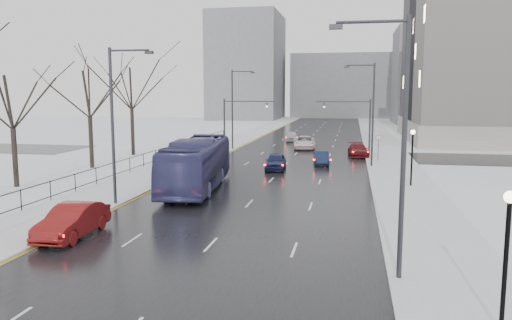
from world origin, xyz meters
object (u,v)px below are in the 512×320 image
Objects in this scene: tree_park_d at (92,169)px; sedan_center_far at (292,136)px; mast_signal_right at (360,120)px; streetlight_l_far at (234,105)px; no_uturn_sign at (379,140)px; streetlight_r_mid at (371,109)px; tree_park_e at (133,156)px; mast_signal_left at (233,119)px; tree_park_c at (17,188)px; sedan_left_near at (73,221)px; streetlight_l_near at (116,118)px; sedan_right_near at (321,158)px; streetlight_r_near at (398,136)px; sedan_center_near at (276,161)px; sedan_right_far at (358,150)px; lamppost_r_near at (507,241)px; lamppost_r_mid at (412,149)px; sedan_right_cross at (305,142)px; bus at (197,164)px.

tree_park_d reaches higher than sedan_center_far.
streetlight_l_far is at bearing 165.52° from mast_signal_right.
streetlight_r_mid is at bearing -104.48° from no_uturn_sign.
mast_signal_left is (10.87, 4.00, 4.11)m from tree_park_e.
sedan_left_near is at bearing -44.28° from tree_park_c.
tree_park_c reaches higher than sedan_left_near.
streetlight_l_near is at bearing -67.31° from tree_park_e.
streetlight_l_near reaches higher than no_uturn_sign.
streetlight_r_near is at bearing -88.12° from sedan_right_near.
sedan_center_near reaches higher than sedan_right_far.
streetlight_l_near is 2.33× the size of sedan_center_far.
tree_park_c is 34.68m from lamppost_r_near.
sedan_right_far is (15.37, -4.00, -4.86)m from streetlight_l_far.
mast_signal_right is 38.07m from sedan_left_near.
streetlight_r_mid is at bearing 30.96° from tree_park_c.
sedan_right_far is at bearing -63.34° from sedan_center_far.
sedan_center_near is at bearing 35.03° from tree_park_c.
streetlight_l_far is 16.61m from sedan_right_far.
no_uturn_sign is at bearing 97.33° from lamppost_r_mid.
streetlight_l_near is 28.05m from mast_signal_left.
tree_park_d is 0.93× the size of tree_park_e.
streetlight_r_mid is (26.37, -4.00, 5.62)m from tree_park_e.
streetlight_r_near is 38.04m from mast_signal_right.
mast_signal_right reaches higher than no_uturn_sign.
tree_park_e reaches higher than tree_park_c.
streetlight_r_near is at bearing -95.04° from sedan_right_far.
sedan_right_near is at bearing -83.37° from sedan_right_cross.
bus is 3.34× the size of sedan_right_near.
sedan_center_near is 27.60m from sedan_center_far.
mast_signal_left reaches higher than sedan_center_near.
mast_signal_right is 1.61× the size of sedan_right_near.
bus reaches higher than sedan_center_near.
tree_park_c is 2.69× the size of lamppost_r_near.
sedan_right_far is (14.35, 35.06, -0.10)m from sedan_left_near.
sedan_left_near is 1.01× the size of sedan_right_far.
streetlight_r_near is 20.38m from lamppost_r_mid.
sedan_center_near is at bearing -90.02° from sedan_center_far.
no_uturn_sign is 0.67× the size of sedan_right_near.
sedan_right_far is (25.70, 24.00, 0.76)m from tree_park_c.
sedan_right_far is at bearing 29.24° from tree_park_d.
streetlight_l_near is at bearing -101.28° from sedan_center_far.
sedan_right_far is at bearing -179.12° from mast_signal_right.
streetlight_l_far reaches higher than lamppost_r_mid.
sedan_right_far is at bearing 96.90° from streetlight_r_mid.
tree_park_c is 2.32× the size of sedan_right_far.
lamppost_r_mid is 13.44m from sedan_center_near.
tree_park_c is at bearing 158.84° from streetlight_l_near.
sedan_right_cross is at bearing 129.04° from sedan_right_far.
streetlight_r_near reaches higher than sedan_right_near.
tree_park_c is 43.33m from sedan_center_far.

